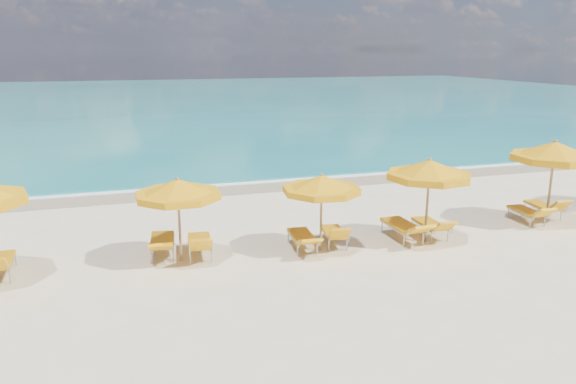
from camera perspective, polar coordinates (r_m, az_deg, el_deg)
name	(u,v)px	position (r m, az deg, el deg)	size (l,w,h in m)	color
ground_plane	(304,248)	(15.37, 1.67, -5.66)	(120.00, 120.00, 0.00)	beige
ocean	(158,100)	(62.06, -13.02, 9.08)	(120.00, 80.00, 0.30)	#157675
wet_sand_band	(244,186)	(22.20, -4.53, 0.59)	(120.00, 2.60, 0.01)	tan
foam_line	(239,182)	(22.96, -4.97, 1.04)	(120.00, 1.20, 0.03)	white
whitecap_near	(90,153)	(31.13, -19.43, 3.78)	(14.00, 0.36, 0.05)	white
whitecap_far	(301,125)	(40.09, 1.38, 6.77)	(18.00, 0.30, 0.05)	white
umbrella_2	(178,190)	(14.12, -11.14, 0.23)	(2.84, 2.84, 2.20)	#9A7A4D
umbrella_3	(321,185)	(14.65, 3.42, 0.73)	(2.58, 2.58, 2.13)	#9A7A4D
umbrella_4	(429,170)	(15.79, 14.16, 2.15)	(2.84, 2.84, 2.39)	#9A7A4D
umbrella_5	(554,152)	(18.78, 25.43, 3.68)	(3.40, 3.40, 2.62)	#9A7A4D
lounger_1_right	(0,268)	(15.05, -27.20, -6.86)	(0.65, 1.74, 0.82)	#A5A8AD
lounger_2_left	(163,247)	(15.10, -12.63, -5.47)	(0.83, 1.97, 0.74)	#A5A8AD
lounger_2_right	(200,248)	(14.88, -8.95, -5.61)	(0.78, 1.82, 0.83)	#A5A8AD
lounger_3_left	(303,242)	(15.17, 1.49, -5.09)	(0.73, 1.85, 0.67)	#A5A8AD
lounger_3_right	(334,238)	(15.58, 4.69, -4.63)	(0.81, 1.67, 0.78)	#A5A8AD
lounger_4_left	(403,231)	(16.24, 11.59, -3.95)	(0.69, 2.02, 0.80)	#A5A8AD
lounger_4_right	(431,229)	(16.72, 14.28, -3.69)	(0.65, 1.75, 0.76)	#A5A8AD
lounger_5_left	(527,216)	(19.01, 23.11, -2.25)	(0.68, 1.72, 0.74)	#A5A8AD
lounger_5_right	(543,210)	(19.87, 24.50, -1.70)	(0.71, 1.71, 0.80)	#A5A8AD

